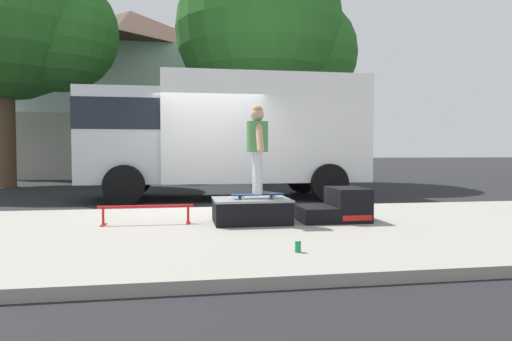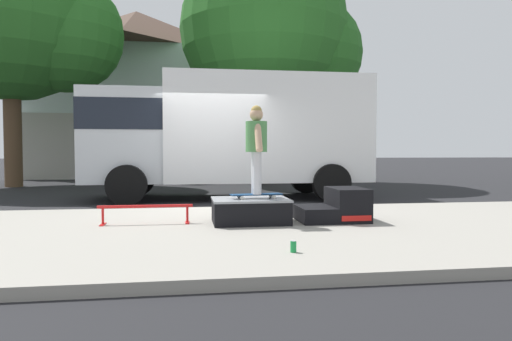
{
  "view_description": "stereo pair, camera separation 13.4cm",
  "coord_description": "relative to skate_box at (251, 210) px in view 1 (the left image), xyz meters",
  "views": [
    {
      "loc": [
        -0.68,
        -9.28,
        1.2
      ],
      "look_at": [
        0.58,
        -1.75,
        0.87
      ],
      "focal_mm": 31.96,
      "sensor_mm": 36.0,
      "label": 1
    },
    {
      "loc": [
        -0.55,
        -9.31,
        1.2
      ],
      "look_at": [
        0.58,
        -1.75,
        0.87
      ],
      "focal_mm": 31.96,
      "sensor_mm": 36.0,
      "label": 2
    }
  ],
  "objects": [
    {
      "name": "grind_rail",
      "position": [
        -1.55,
        0.13,
        0.01
      ],
      "size": [
        1.38,
        0.28,
        0.28
      ],
      "color": "red",
      "rests_on": "sidewalk_slab"
    },
    {
      "name": "box_truck",
      "position": [
        0.05,
        4.75,
        1.38
      ],
      "size": [
        6.91,
        2.63,
        3.05
      ],
      "color": "white",
      "rests_on": "ground"
    },
    {
      "name": "house_behind",
      "position": [
        -3.51,
        17.56,
        3.92
      ],
      "size": [
        9.54,
        8.23,
        8.4
      ],
      "color": "silver",
      "rests_on": "ground"
    },
    {
      "name": "street_tree_main",
      "position": [
        2.24,
        9.98,
        5.15
      ],
      "size": [
        6.77,
        6.15,
        8.73
      ],
      "color": "brown",
      "rests_on": "ground"
    },
    {
      "name": "kicker_ramp",
      "position": [
        1.36,
        -0.0,
        0.01
      ],
      "size": [
        1.03,
        0.8,
        0.51
      ],
      "color": "black",
      "rests_on": "sidewalk_slab"
    },
    {
      "name": "skateboard",
      "position": [
        0.09,
        -0.0,
        0.23
      ],
      "size": [
        0.8,
        0.3,
        0.07
      ],
      "color": "navy",
      "rests_on": "skate_box"
    },
    {
      "name": "ground_plane",
      "position": [
        -0.38,
        2.55,
        -0.32
      ],
      "size": [
        140.0,
        140.0,
        0.0
      ],
      "primitive_type": "plane",
      "color": "black"
    },
    {
      "name": "street_tree_neighbour",
      "position": [
        -6.37,
        9.57,
        5.43
      ],
      "size": [
        6.71,
        6.1,
        8.98
      ],
      "color": "brown",
      "rests_on": "ground"
    },
    {
      "name": "sidewalk_slab",
      "position": [
        -0.38,
        -0.45,
        -0.26
      ],
      "size": [
        50.0,
        5.0,
        0.12
      ],
      "primitive_type": "cube",
      "color": "gray",
      "rests_on": "ground"
    },
    {
      "name": "skate_box",
      "position": [
        0.0,
        0.0,
        0.0
      ],
      "size": [
        1.14,
        0.84,
        0.37
      ],
      "color": "black",
      "rests_on": "sidewalk_slab"
    },
    {
      "name": "skater_kid",
      "position": [
        0.09,
        -0.0,
        1.02
      ],
      "size": [
        0.32,
        0.68,
        1.33
      ],
      "color": "silver",
      "rests_on": "skateboard"
    },
    {
      "name": "soda_can",
      "position": [
        0.18,
        -2.06,
        -0.13
      ],
      "size": [
        0.07,
        0.07,
        0.13
      ],
      "color": "#198C3F",
      "rests_on": "sidewalk_slab"
    }
  ]
}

